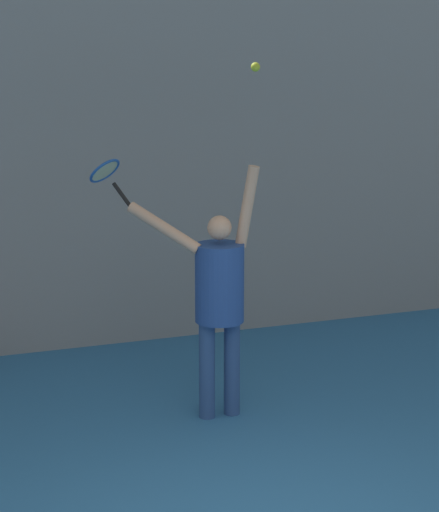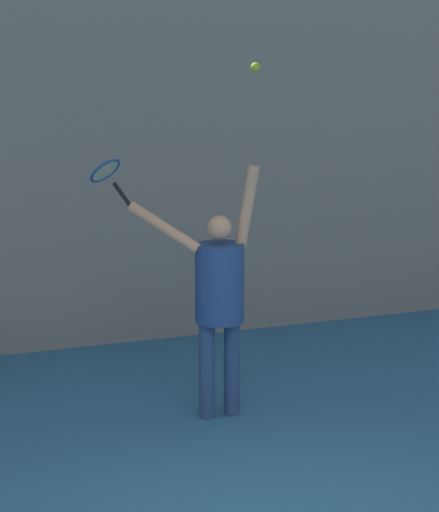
% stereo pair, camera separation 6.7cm
% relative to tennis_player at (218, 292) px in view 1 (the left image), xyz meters
% --- Properties ---
extents(back_wall, '(18.00, 0.10, 5.00)m').
position_rel_tennis_player_xyz_m(back_wall, '(-0.51, 2.17, 1.46)').
color(back_wall, gray).
rests_on(back_wall, ground_plane).
extents(tennis_player, '(0.99, 0.61, 2.05)m').
position_rel_tennis_player_xyz_m(tennis_player, '(0.00, 0.00, 0.00)').
color(tennis_player, '#2D4C7F').
rests_on(tennis_player, ground_plane).
extents(tennis_racket, '(0.36, 0.40, 0.38)m').
position_rel_tennis_player_xyz_m(tennis_racket, '(-0.75, 0.55, 0.91)').
color(tennis_racket, black).
extents(tennis_ball, '(0.07, 0.07, 0.07)m').
position_rel_tennis_player_xyz_m(tennis_ball, '(0.25, -0.12, 1.75)').
color(tennis_ball, '#CCDB2D').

